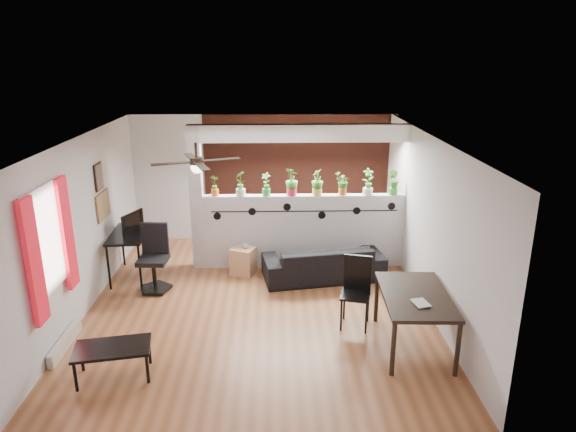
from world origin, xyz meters
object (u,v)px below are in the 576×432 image
Objects in this scene: potted_plant_1 at (240,182)px; office_chair at (154,262)px; potted_plant_0 at (215,185)px; cube_shelf at (243,261)px; dining_table at (415,300)px; potted_plant_3 at (292,181)px; sofa at (323,263)px; coffee_table at (112,350)px; cup at (246,246)px; potted_plant_7 at (394,182)px; potted_plant_5 at (343,183)px; computer_desk at (129,237)px; ceiling_fan at (197,163)px; potted_plant_4 at (317,181)px; folding_chair at (357,285)px; potted_plant_2 at (266,183)px; potted_plant_6 at (368,181)px.

office_chair is at bearing -146.11° from potted_plant_1.
cube_shelf is (0.48, -0.34, -1.31)m from potted_plant_0.
potted_plant_3 is at bearing 118.86° from dining_table.
potted_plant_3 reaches higher than office_chair.
potted_plant_3 is at bearing 22.14° from office_chair.
sofa reaches higher than coffee_table.
potted_plant_3 is (0.90, 0.00, 0.01)m from potted_plant_1.
cup is (-0.82, -0.34, -1.08)m from potted_plant_3.
potted_plant_7 is 4.34m from office_chair.
potted_plant_3 is 1.23× the size of potted_plant_5.
cup is 2.02m from computer_desk.
cup is (-1.72, -0.34, -1.03)m from potted_plant_5.
ceiling_fan reaches higher than potted_plant_0.
potted_plant_4 is at bearing 18.77° from office_chair.
cup is 0.10× the size of office_chair.
ceiling_fan is 1.16× the size of folding_chair.
ceiling_fan reaches higher than dining_table.
potted_plant_1 is at bearing 11.52° from computer_desk.
ceiling_fan is 2.37m from cup.
ceiling_fan reaches higher than potted_plant_3.
potted_plant_2 is at bearing 0.00° from potted_plant_1.
potted_plant_6 is 0.24× the size of sofa.
potted_plant_2 is 2.55m from computer_desk.
coffee_table is at bearing -94.14° from cube_shelf.
potted_plant_1 is at bearing 0.00° from potted_plant_0.
potted_plant_7 reaches higher than cube_shelf.
ceiling_fan is 2.57m from computer_desk.
folding_chair is (2.23, -0.33, -1.71)m from ceiling_fan.
potted_plant_6 is 0.45m from potted_plant_7.
potted_plant_5 is (0.90, 0.00, -0.05)m from potted_plant_3.
potted_plant_1 is 0.97× the size of potted_plant_4.
potted_plant_5 reaches higher than computer_desk.
folding_chair is at bearing -58.42° from potted_plant_2.
potted_plant_3 is 2.71m from office_chair.
folding_chair reaches higher than coffee_table.
potted_plant_7 is 0.40× the size of office_chair.
potted_plant_1 is at bearing 129.58° from folding_chair.
potted_plant_1 is (0.45, 0.00, 0.04)m from potted_plant_0.
potted_plant_6 is 0.50× the size of coffee_table.
potted_plant_7 is 0.22× the size of sofa.
cup is 3.35m from coffee_table.
potted_plant_3 reaches higher than potted_plant_0.
potted_plant_0 is at bearing 180.00° from potted_plant_2.
potted_plant_3 is 1.11× the size of potted_plant_7.
potted_plant_3 is at bearing -55.91° from sofa.
potted_plant_5 is 3.84m from computer_desk.
potted_plant_4 is at bearing 14.97° from cup.
potted_plant_5 is (1.35, 0.00, -0.01)m from potted_plant_2.
potted_plant_5 is 3.49m from office_chair.
potted_plant_2 is at bearing 9.38° from computer_desk.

